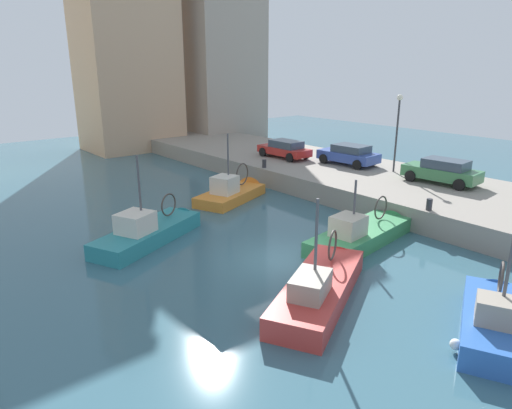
% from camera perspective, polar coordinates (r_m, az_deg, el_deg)
% --- Properties ---
extents(water_surface, '(80.00, 80.00, 0.00)m').
position_cam_1_polar(water_surface, '(19.18, 3.70, -6.96)').
color(water_surface, '#386070').
rests_on(water_surface, ground).
extents(quay_wall, '(9.00, 56.00, 1.20)m').
position_cam_1_polar(quay_wall, '(27.72, 21.39, 0.82)').
color(quay_wall, gray).
rests_on(quay_wall, ground).
extents(fishing_boat_teal, '(6.77, 4.34, 4.91)m').
position_cam_1_polar(fishing_boat_teal, '(21.84, -12.69, -3.92)').
color(fishing_boat_teal, teal).
rests_on(fishing_boat_teal, ground).
extents(fishing_boat_green, '(7.15, 2.73, 3.98)m').
position_cam_1_polar(fishing_boat_green, '(21.63, 13.30, -4.24)').
color(fishing_boat_green, '#388951').
rests_on(fishing_boat_green, ground).
extents(fishing_boat_orange, '(5.99, 3.88, 4.98)m').
position_cam_1_polar(fishing_boat_orange, '(27.74, -2.69, 1.03)').
color(fishing_boat_orange, orange).
rests_on(fishing_boat_orange, ground).
extents(fishing_boat_blue, '(5.69, 3.95, 5.10)m').
position_cam_1_polar(fishing_boat_blue, '(16.25, 27.66, -13.36)').
color(fishing_boat_blue, '#2D60B7').
rests_on(fishing_boat_blue, ground).
extents(fishing_boat_red, '(7.01, 4.82, 4.67)m').
position_cam_1_polar(fishing_boat_red, '(16.56, 8.12, -10.86)').
color(fishing_boat_red, '#BC3833').
rests_on(fishing_boat_red, ground).
extents(parked_car_green, '(2.16, 4.34, 1.43)m').
position_cam_1_polar(parked_car_green, '(28.44, 22.18, 3.89)').
color(parked_car_green, '#387547').
rests_on(parked_car_green, quay_wall).
extents(parked_car_blue, '(2.30, 4.20, 1.37)m').
position_cam_1_polar(parked_car_blue, '(32.05, 11.50, 6.14)').
color(parked_car_blue, '#334C9E').
rests_on(parked_car_blue, quay_wall).
extents(parked_car_red, '(1.94, 4.22, 1.30)m').
position_cam_1_polar(parked_car_red, '(33.82, 3.59, 6.94)').
color(parked_car_red, red).
rests_on(parked_car_red, quay_wall).
extents(mooring_bollard_mid, '(0.28, 0.28, 0.55)m').
position_cam_1_polar(mooring_bollard_mid, '(23.05, 20.77, 0.01)').
color(mooring_bollard_mid, '#2D2D33').
rests_on(mooring_bollard_mid, quay_wall).
extents(mooring_bollard_north, '(0.28, 0.28, 0.55)m').
position_cam_1_polar(mooring_bollard_north, '(30.54, 1.03, 5.12)').
color(mooring_bollard_north, '#2D2D33').
rests_on(mooring_bollard_north, quay_wall).
extents(quay_streetlamp, '(0.36, 0.36, 4.83)m').
position_cam_1_polar(quay_streetlamp, '(30.22, 17.26, 9.97)').
color(quay_streetlamp, '#38383D').
rests_on(quay_streetlamp, quay_wall).
extents(waterfront_building_west, '(7.92, 8.46, 22.62)m').
position_cam_1_polar(waterfront_building_west, '(50.09, -5.22, 21.05)').
color(waterfront_building_west, '#A39384').
rests_on(waterfront_building_west, ground).
extents(waterfront_building_west_mid, '(8.54, 6.58, 22.44)m').
position_cam_1_polar(waterfront_building_west_mid, '(45.59, -16.09, 20.79)').
color(waterfront_building_west_mid, tan).
rests_on(waterfront_building_west_mid, ground).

